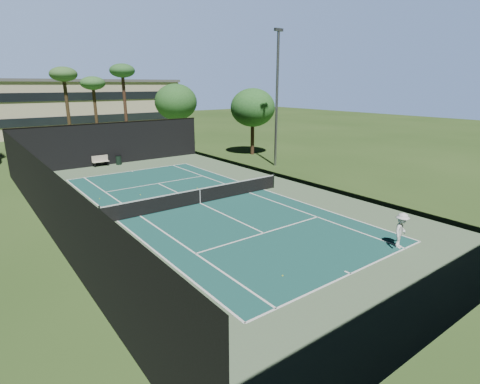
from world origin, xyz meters
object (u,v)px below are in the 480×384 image
(tennis_net, at_px, (200,195))
(tennis_ball_d, at_px, (100,199))
(tennis_ball_b, at_px, (140,195))
(tennis_ball_c, at_px, (197,188))
(tennis_ball_a, at_px, (283,276))
(park_bench, at_px, (100,161))
(player, at_px, (401,231))
(trash_bin, at_px, (119,160))

(tennis_net, xyz_separation_m, tennis_ball_d, (-4.97, 4.93, -0.52))
(tennis_ball_b, height_order, tennis_ball_c, tennis_ball_c)
(tennis_net, relative_size, tennis_ball_b, 187.74)
(tennis_ball_a, height_order, tennis_ball_d, tennis_ball_a)
(tennis_ball_a, bearing_deg, tennis_ball_d, 99.70)
(tennis_ball_b, bearing_deg, park_bench, 85.77)
(player, relative_size, park_bench, 1.15)
(tennis_net, distance_m, tennis_ball_c, 3.68)
(tennis_net, xyz_separation_m, tennis_ball_c, (1.69, 3.23, -0.52))
(trash_bin, bearing_deg, park_bench, 167.47)
(player, distance_m, tennis_ball_d, 18.86)
(tennis_net, bearing_deg, tennis_ball_b, 119.71)
(tennis_net, bearing_deg, trash_bin, 89.67)
(player, relative_size, tennis_ball_a, 25.15)
(tennis_net, distance_m, player, 12.31)
(tennis_ball_a, xyz_separation_m, tennis_ball_c, (4.05, 13.56, 0.00))
(tennis_ball_d, height_order, park_bench, park_bench)
(tennis_net, relative_size, tennis_ball_c, 169.57)
(tennis_net, bearing_deg, tennis_ball_d, 135.19)
(tennis_net, xyz_separation_m, park_bench, (-1.52, 15.73, -0.01))
(tennis_net, distance_m, trash_bin, 15.37)
(tennis_net, relative_size, park_bench, 8.60)
(tennis_net, xyz_separation_m, player, (4.02, -11.63, 0.31))
(tennis_ball_a, relative_size, tennis_ball_b, 1.00)
(tennis_ball_c, bearing_deg, tennis_ball_d, 165.64)
(park_bench, bearing_deg, trash_bin, -12.53)
(tennis_net, height_order, trash_bin, tennis_net)
(park_bench, xyz_separation_m, trash_bin, (1.61, -0.36, -0.07))
(player, relative_size, tennis_ball_d, 25.64)
(tennis_ball_c, bearing_deg, player, -81.09)
(tennis_ball_d, bearing_deg, tennis_ball_c, -14.36)
(tennis_ball_a, height_order, park_bench, park_bench)
(player, bearing_deg, tennis_ball_c, 83.20)
(player, height_order, tennis_ball_d, player)
(tennis_ball_a, distance_m, tennis_ball_b, 14.50)
(tennis_ball_d, xyz_separation_m, park_bench, (3.44, 10.79, 0.51))
(tennis_ball_b, xyz_separation_m, park_bench, (0.85, 11.56, 0.51))
(tennis_net, height_order, tennis_ball_a, tennis_net)
(tennis_ball_b, distance_m, park_bench, 11.60)
(tennis_ball_a, distance_m, park_bench, 26.08)
(player, bearing_deg, park_bench, 85.76)
(tennis_net, relative_size, trash_bin, 13.65)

